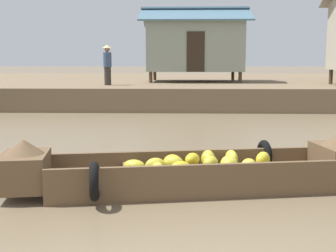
{
  "coord_description": "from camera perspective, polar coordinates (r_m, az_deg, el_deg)",
  "views": [
    {
      "loc": [
        -0.25,
        -2.16,
        1.88
      ],
      "look_at": [
        -0.53,
        6.44,
        0.61
      ],
      "focal_mm": 47.13,
      "sensor_mm": 36.0,
      "label": 1
    }
  ],
  "objects": [
    {
      "name": "riverbank_strip",
      "position": [
        25.97,
        2.44,
        5.22
      ],
      "size": [
        160.0,
        20.0,
        0.89
      ],
      "primitive_type": "cube",
      "color": "#756047",
      "rests_on": "ground"
    },
    {
      "name": "stilt_house_left",
      "position": [
        21.81,
        3.47,
        10.44
      ],
      "size": [
        5.19,
        3.87,
        3.56
      ],
      "color": "#4C3826",
      "rests_on": "riverbank_strip"
    },
    {
      "name": "vendor_person",
      "position": [
        18.6,
        -7.84,
        8.11
      ],
      "size": [
        0.44,
        0.44,
        1.66
      ],
      "color": "#332D28",
      "rests_on": "riverbank_strip"
    },
    {
      "name": "ground_plane",
      "position": [
        12.31,
        3.02,
        -0.41
      ],
      "size": [
        300.0,
        300.0,
        0.0
      ],
      "primitive_type": "plane",
      "color": "#726047"
    },
    {
      "name": "banana_boat",
      "position": [
        6.51,
        2.96,
        -5.76
      ],
      "size": [
        5.38,
        2.17,
        0.81
      ],
      "color": "brown",
      "rests_on": "ground"
    }
  ]
}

